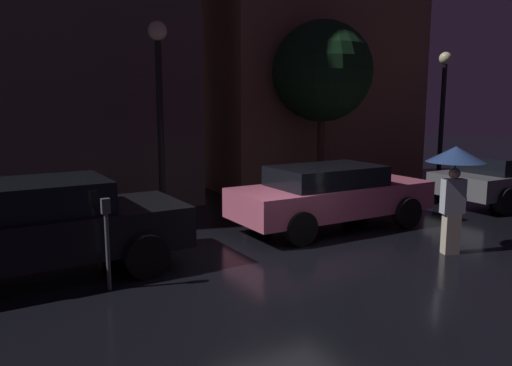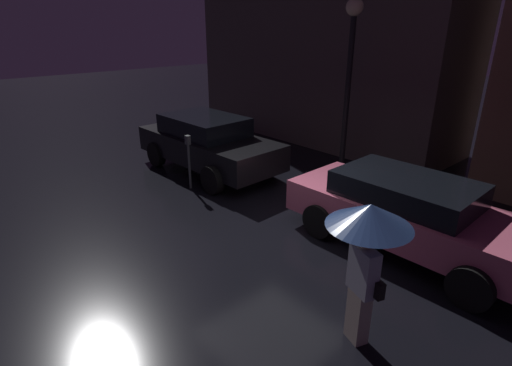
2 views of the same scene
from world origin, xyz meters
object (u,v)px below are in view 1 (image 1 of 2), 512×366
object	(u,v)px
pedestrian_with_umbrella	(455,168)
parked_car_grey	(503,178)
parking_meter	(107,234)
street_lamp_far	(443,101)
parked_car_black	(41,226)
street_lamp_near	(159,86)
parked_car_pink	(331,194)

from	to	relation	value
pedestrian_with_umbrella	parked_car_grey	bearing A→B (deg)	45.64
parking_meter	street_lamp_far	size ratio (longest dim) A/B	0.33
parked_car_black	parking_meter	size ratio (longest dim) A/B	3.27
parking_meter	parked_car_black	bearing A→B (deg)	124.67
parked_car_black	parked_car_grey	world-z (taller)	parked_car_black
parked_car_black	parking_meter	bearing A→B (deg)	-57.22
pedestrian_with_umbrella	street_lamp_far	world-z (taller)	street_lamp_far
street_lamp_near	street_lamp_far	bearing A→B (deg)	-0.74
parked_car_pink	street_lamp_far	bearing A→B (deg)	18.34
pedestrian_with_umbrella	parking_meter	size ratio (longest dim) A/B	1.43
parked_car_grey	parked_car_black	bearing A→B (deg)	-179.85
parked_car_grey	parking_meter	xyz separation A→B (m)	(-10.70, -1.12, 0.13)
street_lamp_far	parked_car_black	bearing A→B (deg)	-168.99
parking_meter	street_lamp_far	world-z (taller)	street_lamp_far
parked_car_black	street_lamp_far	xyz separation A→B (m)	(11.59, 2.26, 1.94)
parked_car_pink	parking_meter	world-z (taller)	parked_car_pink
parked_car_grey	parked_car_pink	bearing A→B (deg)	177.88
parked_car_black	street_lamp_far	size ratio (longest dim) A/B	1.07
parked_car_pink	street_lamp_near	world-z (taller)	street_lamp_near
parked_car_black	street_lamp_near	bearing A→B (deg)	38.52
pedestrian_with_umbrella	street_lamp_far	bearing A→B (deg)	62.52
parked_car_grey	pedestrian_with_umbrella	bearing A→B (deg)	-154.07
parked_car_black	pedestrian_with_umbrella	size ratio (longest dim) A/B	2.29
parked_car_black	street_lamp_near	xyz separation A→B (m)	(2.78, 2.37, 2.25)
parked_car_black	street_lamp_near	size ratio (longest dim) A/B	1.01
parked_car_grey	parking_meter	bearing A→B (deg)	-173.91
pedestrian_with_umbrella	street_lamp_far	distance (m)	6.90
parking_meter	street_lamp_near	xyz separation A→B (m)	(2.01, 3.48, 2.22)
parked_car_pink	street_lamp_near	bearing A→B (deg)	143.94
street_lamp_near	parked_car_grey	bearing A→B (deg)	-15.23
parked_car_pink	pedestrian_with_umbrella	size ratio (longest dim) A/B	2.33
parked_car_pink	parking_meter	xyz separation A→B (m)	(-5.09, -1.34, 0.10)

